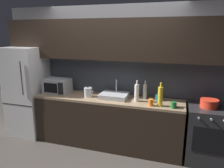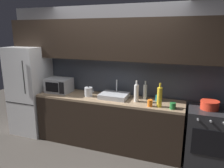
{
  "view_description": "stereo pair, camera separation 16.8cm",
  "coord_description": "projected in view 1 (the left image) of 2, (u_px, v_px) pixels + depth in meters",
  "views": [
    {
      "loc": [
        1.16,
        -2.5,
        2.03
      ],
      "look_at": [
        0.08,
        0.9,
        1.16
      ],
      "focal_mm": 34.21,
      "sensor_mm": 36.0,
      "label": 1
    },
    {
      "loc": [
        1.32,
        -2.44,
        2.03
      ],
      "look_at": [
        0.08,
        0.9,
        1.16
      ],
      "focal_mm": 34.21,
      "sensor_mm": 36.0,
      "label": 2
    }
  ],
  "objects": [
    {
      "name": "wine_bottle_yellow",
      "position": [
        160.0,
        96.0,
        3.3
      ],
      "size": [
        0.08,
        0.08,
        0.38
      ],
      "color": "gold",
      "rests_on": "counter_run"
    },
    {
      "name": "mug_teal",
      "position": [
        158.0,
        97.0,
        3.6
      ],
      "size": [
        0.09,
        0.09,
        0.11
      ],
      "primitive_type": "cylinder",
      "color": "#19666B",
      "rests_on": "counter_run"
    },
    {
      "name": "wine_bottle_white",
      "position": [
        137.0,
        93.0,
        3.54
      ],
      "size": [
        0.08,
        0.08,
        0.36
      ],
      "color": "silver",
      "rests_on": "counter_run"
    },
    {
      "name": "kettle",
      "position": [
        88.0,
        92.0,
        3.82
      ],
      "size": [
        0.18,
        0.14,
        0.18
      ],
      "color": "#B7BABF",
      "rests_on": "counter_run"
    },
    {
      "name": "wine_bottle_clear",
      "position": [
        145.0,
        91.0,
        3.68
      ],
      "size": [
        0.07,
        0.07,
        0.32
      ],
      "color": "silver",
      "rests_on": "counter_run"
    },
    {
      "name": "counter_run",
      "position": [
        108.0,
        121.0,
        3.86
      ],
      "size": [
        2.62,
        0.6,
        0.9
      ],
      "color": "black",
      "rests_on": "ground"
    },
    {
      "name": "oven_range",
      "position": [
        206.0,
        134.0,
        3.38
      ],
      "size": [
        0.6,
        0.62,
        0.9
      ],
      "color": "#232326",
      "rests_on": "ground"
    },
    {
      "name": "cooking_pot",
      "position": [
        209.0,
        103.0,
        3.26
      ],
      "size": [
        0.27,
        0.27,
        0.13
      ],
      "color": "red",
      "rests_on": "oven_range"
    },
    {
      "name": "refrigerator",
      "position": [
        28.0,
        91.0,
        4.26
      ],
      "size": [
        0.68,
        0.69,
        1.75
      ],
      "color": "white",
      "rests_on": "ground"
    },
    {
      "name": "back_wall",
      "position": [
        113.0,
        59.0,
        3.88
      ],
      "size": [
        4.36,
        0.44,
        2.5
      ],
      "color": "slate",
      "rests_on": "ground"
    },
    {
      "name": "microwave",
      "position": [
        58.0,
        86.0,
        4.04
      ],
      "size": [
        0.46,
        0.35,
        0.27
      ],
      "color": "#A8AAAF",
      "rests_on": "counter_run"
    },
    {
      "name": "mug_orange",
      "position": [
        151.0,
        103.0,
        3.34
      ],
      "size": [
        0.08,
        0.08,
        0.11
      ],
      "primitive_type": "cylinder",
      "color": "orange",
      "rests_on": "counter_run"
    },
    {
      "name": "mug_green",
      "position": [
        174.0,
        105.0,
        3.24
      ],
      "size": [
        0.09,
        0.09,
        0.1
      ],
      "primitive_type": "cylinder",
      "color": "#1E6B2D",
      "rests_on": "counter_run"
    },
    {
      "name": "sink_basin",
      "position": [
        114.0,
        96.0,
        3.74
      ],
      "size": [
        0.48,
        0.38,
        0.3
      ],
      "color": "#ADAFB5",
      "rests_on": "counter_run"
    }
  ]
}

